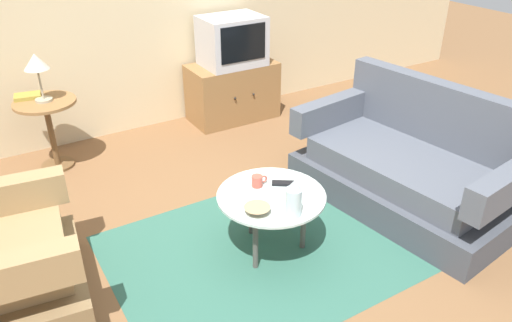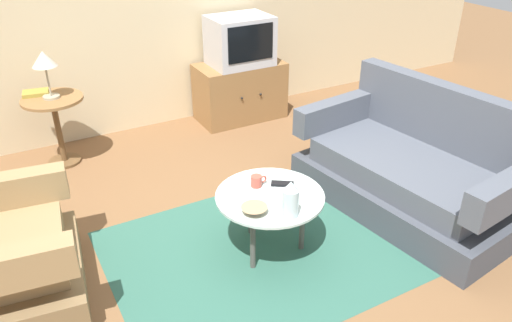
% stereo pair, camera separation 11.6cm
% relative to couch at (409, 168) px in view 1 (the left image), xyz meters
% --- Properties ---
extents(ground_plane, '(16.00, 16.00, 0.00)m').
position_rel_couch_xyz_m(ground_plane, '(-1.36, 0.11, -0.29)').
color(ground_plane, brown).
extents(area_rug, '(2.10, 1.54, 0.00)m').
position_rel_couch_xyz_m(area_rug, '(-1.22, 0.05, -0.29)').
color(area_rug, '#2D5B4C').
rests_on(area_rug, ground).
extents(couch, '(1.09, 1.75, 0.90)m').
position_rel_couch_xyz_m(couch, '(0.00, 0.00, 0.00)').
color(couch, '#3E424B').
rests_on(couch, ground).
extents(coffee_table, '(0.71, 0.71, 0.43)m').
position_rel_couch_xyz_m(coffee_table, '(-1.22, 0.05, 0.10)').
color(coffee_table, '#B2C6C1').
rests_on(coffee_table, ground).
extents(side_table, '(0.51, 0.51, 0.61)m').
position_rel_couch_xyz_m(side_table, '(-2.21, 1.98, 0.15)').
color(side_table, olive).
rests_on(side_table, ground).
extents(tv_stand, '(0.89, 0.50, 0.59)m').
position_rel_couch_xyz_m(tv_stand, '(-0.38, 2.11, 0.00)').
color(tv_stand, olive).
rests_on(tv_stand, ground).
extents(television, '(0.60, 0.46, 0.48)m').
position_rel_couch_xyz_m(television, '(-0.38, 2.09, 0.54)').
color(television, '#B7B7BC').
rests_on(television, tv_stand).
extents(table_lamp, '(0.20, 0.20, 0.40)m').
position_rel_couch_xyz_m(table_lamp, '(-2.21, 1.98, 0.63)').
color(table_lamp, '#9E937A').
rests_on(table_lamp, side_table).
extents(vase, '(0.10, 0.10, 0.24)m').
position_rel_couch_xyz_m(vase, '(-1.23, -0.21, 0.25)').
color(vase, silver).
rests_on(vase, coffee_table).
extents(mug, '(0.11, 0.07, 0.08)m').
position_rel_couch_xyz_m(mug, '(-1.24, 0.18, 0.18)').
color(mug, '#B74C3D').
rests_on(mug, coffee_table).
extents(bowl, '(0.16, 0.16, 0.04)m').
position_rel_couch_xyz_m(bowl, '(-1.40, -0.08, 0.16)').
color(bowl, tan).
rests_on(bowl, coffee_table).
extents(tv_remote_dark, '(0.15, 0.13, 0.02)m').
position_rel_couch_xyz_m(tv_remote_dark, '(-1.09, 0.11, 0.15)').
color(tv_remote_dark, black).
rests_on(tv_remote_dark, coffee_table).
extents(book, '(0.23, 0.18, 0.03)m').
position_rel_couch_xyz_m(book, '(-2.31, 2.12, 0.34)').
color(book, olive).
rests_on(book, side_table).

